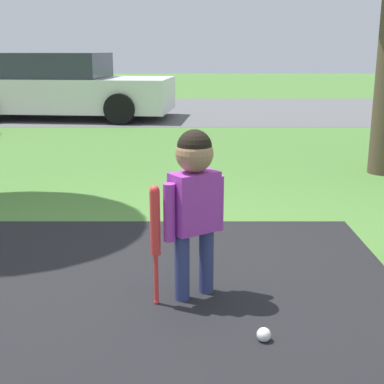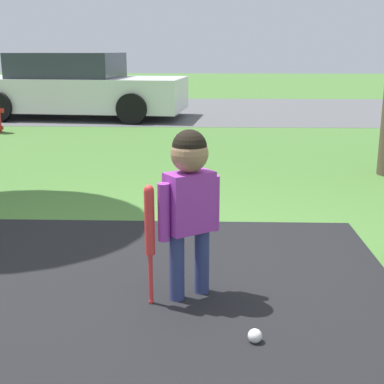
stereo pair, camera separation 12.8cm
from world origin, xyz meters
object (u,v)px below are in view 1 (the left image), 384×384
child (192,191)px  baseball_bat (153,229)px  sports_ball (262,334)px  parked_car (61,88)px

child → baseball_bat: bearing=172.0°
baseball_bat → sports_ball: baseball_bat is taller
baseball_bat → sports_ball: (0.56, -0.40, -0.42)m
child → sports_ball: 0.86m
child → parked_car: size_ratio=0.22×
child → sports_ball: (0.34, -0.51, -0.60)m
child → baseball_bat: child is taller
child → parked_car: (-2.73, 8.51, -0.01)m
baseball_bat → sports_ball: bearing=-35.6°
parked_car → sports_ball: bearing=-65.6°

